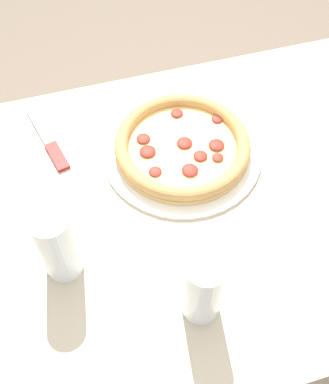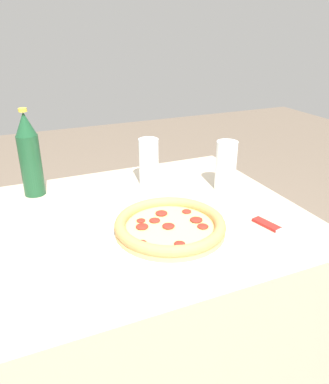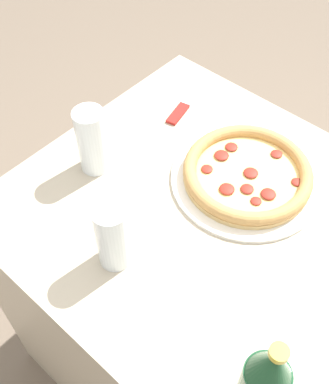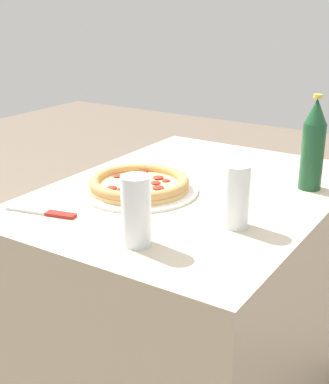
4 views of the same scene
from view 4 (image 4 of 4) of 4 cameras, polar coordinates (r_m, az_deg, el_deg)
table at (r=1.65m, az=2.79°, el=-12.39°), size 0.99×0.73×0.77m
pizza_salami at (r=1.46m, az=-2.72°, el=0.77°), size 0.32×0.32×0.04m
glass_red_wine at (r=1.13m, az=-3.04°, el=-2.30°), size 0.06×0.06×0.15m
glass_lemonade at (r=1.23m, az=7.63°, el=-0.58°), size 0.06×0.06×0.15m
beer_bottle at (r=1.51m, az=15.58°, el=4.84°), size 0.06×0.06×0.26m
knife at (r=1.35m, az=-12.77°, el=-2.13°), size 0.07×0.19×0.01m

